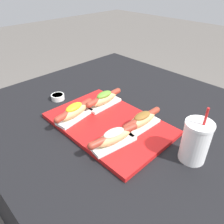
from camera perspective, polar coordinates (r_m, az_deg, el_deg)
The scene contains 9 objects.
ground_plane at distance 1.51m, azimuth 4.13°, elevation -25.59°, with size 12.00×12.00×0.00m, color #605B56.
patio_table at distance 1.21m, azimuth 4.85°, elevation -16.38°, with size 1.40×1.14×0.75m.
serving_tray at distance 0.91m, azimuth -0.91°, elevation -3.07°, with size 0.50×0.33×0.02m.
hot_dog_0 at distance 0.92m, azimuth -9.80°, elevation 0.12°, with size 0.08×0.21×0.07m.
hot_dog_1 at distance 0.77m, azimuth 0.46°, elevation -6.68°, with size 0.08×0.21×0.06m.
hot_dog_2 at distance 1.00m, azimuth -2.06°, elevation 3.43°, with size 0.06×0.21×0.07m.
hot_dog_3 at distance 0.86m, azimuth 7.80°, elevation -2.14°, with size 0.07×0.21×0.06m.
sauce_bowl at distance 1.12m, azimuth -13.98°, elevation 3.91°, with size 0.07×0.07×0.03m.
drink_cup at distance 0.77m, azimuth 20.95°, elevation -7.20°, with size 0.09×0.09×0.21m.
Camera 1 is at (0.49, -0.62, 1.29)m, focal length 35.00 mm.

